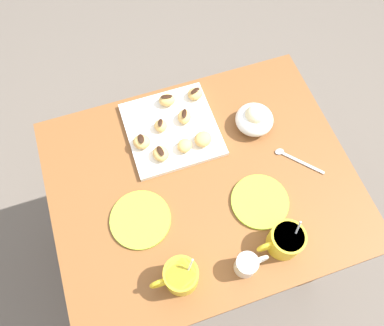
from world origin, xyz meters
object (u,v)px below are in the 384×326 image
object	(u,v)px
beignet_2	(142,142)
beignet_5	(184,117)
cream_pitcher_white	(247,264)
beignet_6	(195,94)
ice_cream_bowl	(255,119)
beignet_7	(161,154)
saucer_lime_left	(260,202)
beignet_0	(185,146)
beignet_4	(203,139)
saucer_lime_right	(140,220)
coffee_mug_yellow_right	(180,276)
pastry_plate_square	(172,129)
dining_table	(202,199)
coffee_mug_yellow_left	(285,240)
beignet_1	(161,126)
beignet_3	(167,100)

from	to	relation	value
beignet_2	beignet_5	distance (m)	0.16
cream_pitcher_white	beignet_6	xyz separation A→B (m)	(-0.05, -0.57, -0.01)
ice_cream_bowl	beignet_7	distance (m)	0.32
saucer_lime_left	beignet_0	xyz separation A→B (m)	(0.16, -0.23, 0.03)
beignet_2	beignet_4	size ratio (longest dim) A/B	0.97
saucer_lime_left	beignet_7	bearing A→B (deg)	-44.70
saucer_lime_right	beignet_6	size ratio (longest dim) A/B	3.49
ice_cream_bowl	beignet_5	world-z (taller)	ice_cream_bowl
coffee_mug_yellow_right	beignet_6	world-z (taller)	coffee_mug_yellow_right
pastry_plate_square	beignet_0	world-z (taller)	beignet_0
beignet_0	beignet_5	size ratio (longest dim) A/B	0.93
beignet_6	beignet_5	bearing A→B (deg)	50.34
dining_table	beignet_0	xyz separation A→B (m)	(0.02, -0.12, 0.19)
saucer_lime_right	saucer_lime_left	bearing A→B (deg)	170.33
coffee_mug_yellow_left	beignet_2	bearing A→B (deg)	-55.90
dining_table	beignet_0	size ratio (longest dim) A/B	18.94
coffee_mug_yellow_left	cream_pitcher_white	size ratio (longest dim) A/B	1.29
dining_table	beignet_0	bearing A→B (deg)	-80.96
coffee_mug_yellow_right	saucer_lime_left	size ratio (longest dim) A/B	0.84
beignet_4	beignet_6	distance (m)	0.17
saucer_lime_left	beignet_4	xyz separation A→B (m)	(0.10, -0.24, 0.03)
pastry_plate_square	beignet_5	world-z (taller)	beignet_5
coffee_mug_yellow_right	beignet_1	bearing A→B (deg)	-100.25
ice_cream_bowl	beignet_3	distance (m)	0.29
coffee_mug_yellow_left	beignet_0	bearing A→B (deg)	-65.88
beignet_3	beignet_7	world-z (taller)	beignet_3
saucer_lime_left	beignet_3	distance (m)	0.44
cream_pitcher_white	beignet_0	xyz separation A→B (m)	(0.04, -0.40, -0.01)
coffee_mug_yellow_right	saucer_lime_left	distance (m)	0.32
beignet_3	beignet_6	distance (m)	0.10
beignet_0	beignet_3	size ratio (longest dim) A/B	0.89
saucer_lime_left	beignet_2	distance (m)	0.40
coffee_mug_yellow_left	beignet_6	size ratio (longest dim) A/B	2.66
beignet_5	beignet_6	xyz separation A→B (m)	(-0.06, -0.07, -0.00)
cream_pitcher_white	ice_cream_bowl	bearing A→B (deg)	-115.19
beignet_0	beignet_4	size ratio (longest dim) A/B	0.87
pastry_plate_square	coffee_mug_yellow_left	bearing A→B (deg)	111.95
beignet_5	beignet_6	distance (m)	0.10
beignet_1	beignet_3	size ratio (longest dim) A/B	0.78
ice_cream_bowl	saucer_lime_left	distance (m)	0.27
ice_cream_bowl	coffee_mug_yellow_left	bearing A→B (deg)	79.26
pastry_plate_square	beignet_1	distance (m)	0.04
dining_table	pastry_plate_square	bearing A→B (deg)	-79.95
pastry_plate_square	coffee_mug_yellow_right	xyz separation A→B (m)	(0.12, 0.45, 0.04)
pastry_plate_square	cream_pitcher_white	xyz separation A→B (m)	(-0.06, 0.48, 0.03)
beignet_2	beignet_7	size ratio (longest dim) A/B	1.02
ice_cream_bowl	saucer_lime_right	bearing A→B (deg)	24.07
ice_cream_bowl	beignet_0	world-z (taller)	ice_cream_bowl
beignet_3	coffee_mug_yellow_left	bearing A→B (deg)	107.06
saucer_lime_right	beignet_7	bearing A→B (deg)	-123.76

